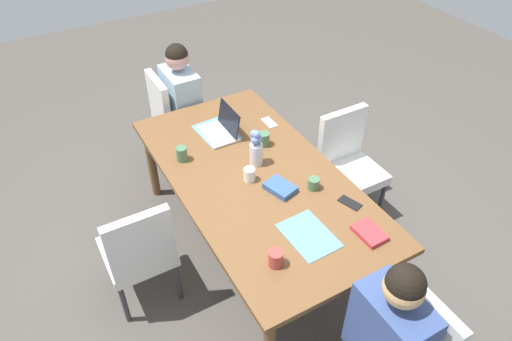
{
  "coord_description": "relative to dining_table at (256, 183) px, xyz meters",
  "views": [
    {
      "loc": [
        2.16,
        -1.22,
        2.86
      ],
      "look_at": [
        0.0,
        0.0,
        0.79
      ],
      "focal_mm": 33.07,
      "sensor_mm": 36.0,
      "label": 1
    }
  ],
  "objects": [
    {
      "name": "book_blue_cover",
      "position": [
        0.2,
        0.07,
        0.09
      ],
      "size": [
        0.23,
        0.19,
        0.04
      ],
      "primitive_type": "cube",
      "rotation": [
        0.0,
        0.0,
        0.29
      ],
      "color": "#335693",
      "rests_on": "dining_table"
    },
    {
      "name": "ground_plane",
      "position": [
        0.0,
        0.0,
        -0.67
      ],
      "size": [
        10.0,
        10.0,
        0.0
      ],
      "primitive_type": "plane",
      "color": "#4C4742"
    },
    {
      "name": "person_head_left_left_near",
      "position": [
        -1.29,
        -0.03,
        -0.14
      ],
      "size": [
        0.4,
        0.36,
        1.19
      ],
      "color": "#2D2D33",
      "rests_on": "ground_plane"
    },
    {
      "name": "coffee_mug_near_left",
      "position": [
        0.01,
        -0.06,
        0.11
      ],
      "size": [
        0.08,
        0.08,
        0.1
      ],
      "primitive_type": "cylinder",
      "color": "white",
      "rests_on": "dining_table"
    },
    {
      "name": "phone_silver",
      "position": [
        -0.52,
        0.41,
        0.07
      ],
      "size": [
        0.15,
        0.07,
        0.01
      ],
      "primitive_type": "cube",
      "rotation": [
        0.0,
        0.0,
        3.14
      ],
      "color": "silver",
      "rests_on": "dining_table"
    },
    {
      "name": "coffee_mug_centre_left",
      "position": [
        -0.29,
        0.23,
        0.12
      ],
      "size": [
        0.09,
        0.09,
        0.1
      ],
      "primitive_type": "cylinder",
      "color": "#47704C",
      "rests_on": "dining_table"
    },
    {
      "name": "chair_far_left_far",
      "position": [
        -0.05,
        0.88,
        -0.17
      ],
      "size": [
        0.44,
        0.44,
        0.9
      ],
      "color": "silver",
      "rests_on": "ground_plane"
    },
    {
      "name": "placemat_head_right_left_mid",
      "position": [
        0.64,
        0.01,
        0.07
      ],
      "size": [
        0.37,
        0.27,
        0.0
      ],
      "primitive_type": "cube",
      "rotation": [
        0.0,
        0.0,
        3.18
      ],
      "color": "slate",
      "rests_on": "dining_table"
    },
    {
      "name": "chair_head_left_left_near",
      "position": [
        -1.35,
        -0.1,
        -0.17
      ],
      "size": [
        0.44,
        0.44,
        0.9
      ],
      "color": "silver",
      "rests_on": "ground_plane"
    },
    {
      "name": "phone_black",
      "position": [
        0.54,
        0.4,
        0.07
      ],
      "size": [
        0.17,
        0.12,
        0.01
      ],
      "primitive_type": "cube",
      "rotation": [
        0.0,
        0.0,
        0.32
      ],
      "color": "black",
      "rests_on": "dining_table"
    },
    {
      "name": "coffee_mug_near_right",
      "position": [
        0.73,
        -0.28,
        0.12
      ],
      "size": [
        0.09,
        0.09,
        0.1
      ],
      "primitive_type": "cylinder",
      "color": "#AD3D38",
      "rests_on": "dining_table"
    },
    {
      "name": "laptop_head_left_left_near",
      "position": [
        -0.57,
        0.02,
        0.11
      ],
      "size": [
        0.32,
        0.22,
        0.21
      ],
      "color": "silver",
      "rests_on": "dining_table"
    },
    {
      "name": "coffee_mug_far_left",
      "position": [
        0.3,
        0.28,
        0.11
      ],
      "size": [
        0.08,
        0.08,
        0.08
      ],
      "primitive_type": "cylinder",
      "color": "#47704C",
      "rests_on": "dining_table"
    },
    {
      "name": "coffee_mug_centre_right",
      "position": [
        -0.42,
        -0.37,
        0.12
      ],
      "size": [
        0.08,
        0.08,
        0.11
      ],
      "primitive_type": "cylinder",
      "color": "#47704C",
      "rests_on": "dining_table"
    },
    {
      "name": "chair_near_right_near",
      "position": [
        0.03,
        -0.89,
        -0.17
      ],
      "size": [
        0.44,
        0.44,
        0.9
      ],
      "color": "silver",
      "rests_on": "ground_plane"
    },
    {
      "name": "dining_table",
      "position": [
        0.0,
        0.0,
        0.0
      ],
      "size": [
        2.12,
        1.09,
        0.74
      ],
      "color": "brown",
      "rests_on": "ground_plane"
    },
    {
      "name": "placemat_head_left_left_near",
      "position": [
        -0.61,
        -0.01,
        0.07
      ],
      "size": [
        0.38,
        0.29,
        0.0
      ],
      "primitive_type": "cube",
      "rotation": [
        0.0,
        0.0,
        0.07
      ],
      "color": "slate",
      "rests_on": "dining_table"
    },
    {
      "name": "flower_vase",
      "position": [
        -0.12,
        0.07,
        0.21
      ],
      "size": [
        0.09,
        0.1,
        0.28
      ],
      "color": "silver",
      "rests_on": "dining_table"
    },
    {
      "name": "book_red_cover",
      "position": [
        0.81,
        0.33,
        0.08
      ],
      "size": [
        0.2,
        0.15,
        0.03
      ],
      "primitive_type": "cube",
      "rotation": [
        0.0,
        0.0,
        0.03
      ],
      "color": "#B73338",
      "rests_on": "dining_table"
    }
  ]
}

